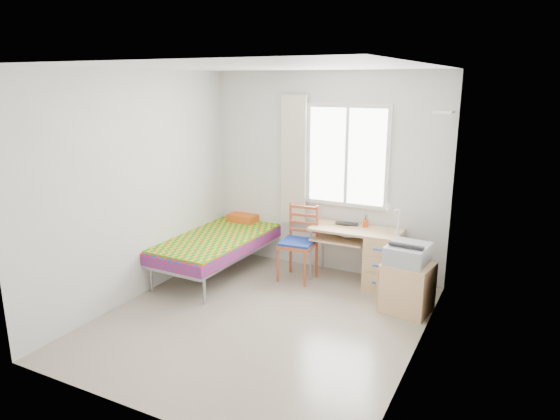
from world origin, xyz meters
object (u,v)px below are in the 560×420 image
Objects in this scene: chair at (300,238)px; printer at (408,253)px; cabinet at (407,287)px; desk at (378,256)px; bed at (223,239)px.

printer is at bearing -17.53° from chair.
cabinet is (1.45, -0.32, -0.26)m from chair.
printer reaches higher than desk.
desk is at bearing 137.43° from printer.
chair is at bearing 13.22° from bed.
chair is 1.46m from printer.
cabinet is at bearing -0.85° from bed.
chair is at bearing -167.92° from desk.
desk is 0.74m from printer.
cabinet is at bearing -18.80° from chair.
printer is at bearing 0.01° from bed.
chair is (-0.96, -0.22, 0.16)m from desk.
desk is 0.99m from chair.
bed is at bearing -177.27° from printer.
chair reaches higher than desk.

